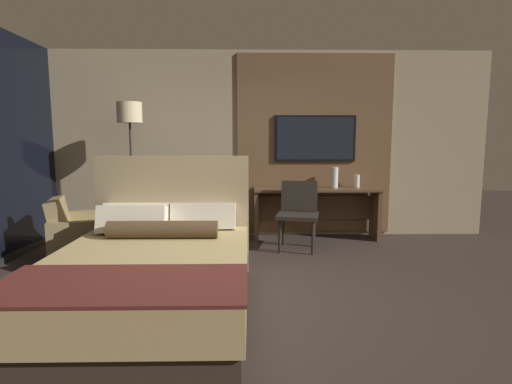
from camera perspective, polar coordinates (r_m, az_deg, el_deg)
name	(u,v)px	position (r m, az deg, el deg)	size (l,w,h in m)	color
ground_plane	(254,300)	(3.83, -0.34, -15.12)	(16.00, 16.00, 0.00)	#332823
wall_back_tv_panel	(260,145)	(6.13, 0.58, 6.76)	(7.20, 0.09, 2.80)	tan
bed	(152,273)	(3.64, -14.64, -11.13)	(1.66, 2.26, 1.30)	#33281E
desk	(316,204)	(6.03, 8.53, -1.74)	(1.85, 0.46, 0.76)	brown
tv	(315,138)	(6.14, 8.42, 7.58)	(1.23, 0.04, 0.69)	black
desk_chair	(298,208)	(5.45, 6.07, -2.34)	(0.63, 0.62, 0.91)	#28231E
armchair_by_window	(86,238)	(5.45, -23.07, -6.05)	(1.04, 1.07, 0.77)	olive
floor_lamp	(130,125)	(5.82, -17.57, 9.15)	(0.34, 0.34, 1.99)	#282623
vase_tall	(334,177)	(6.07, 11.12, 2.06)	(0.11, 0.11, 0.31)	silver
vase_short	(357,181)	(6.19, 14.17, 1.52)	(0.09, 0.09, 0.19)	silver
book	(291,188)	(5.86, 5.05, 0.62)	(0.25, 0.20, 0.03)	#332D28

